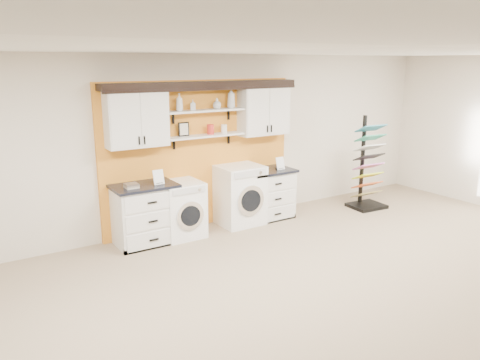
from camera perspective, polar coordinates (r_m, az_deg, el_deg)
floor at (r=5.19m, az=17.53°, el=-17.45°), size 10.00×10.00×0.00m
ceiling at (r=4.46m, az=20.26°, el=15.08°), size 10.00×10.00×0.00m
wall_back at (r=7.70m, az=-4.97°, el=4.63°), size 10.00×0.00×10.00m
accent_panel at (r=7.71m, az=-4.82°, el=3.13°), size 3.40×0.07×2.40m
upper_cabinet_left at (r=6.99m, az=-12.53°, el=7.37°), size 0.90×0.35×0.84m
upper_cabinet_right at (r=8.05m, az=2.87°, el=8.52°), size 0.90×0.35×0.84m
shelf_lower at (r=7.51m, az=-4.28°, el=5.40°), size 1.32×0.28×0.03m
shelf_upper at (r=7.46m, az=-4.33°, el=8.44°), size 1.32×0.28×0.03m
crown_molding at (r=7.44m, az=-4.44°, el=11.50°), size 3.30×0.41×0.13m
picture_frame at (r=7.37m, az=-6.88°, el=6.17°), size 0.18×0.02×0.22m
canister_red at (r=7.54m, az=-3.62°, el=6.18°), size 0.11×0.11×0.16m
canister_cream at (r=7.67m, az=-1.97°, el=6.26°), size 0.10×0.10×0.14m
base_cabinet_left at (r=7.15m, az=-11.50°, el=-4.11°), size 0.94×0.66×0.92m
base_cabinet_right at (r=8.20m, az=3.36°, el=-1.68°), size 0.89×0.66×0.87m
washer at (r=7.37m, az=-7.25°, el=-3.54°), size 0.63×0.71×0.88m
dryer at (r=7.86m, az=-0.05°, el=-1.82°), size 0.72×0.71×1.01m
sample_rack at (r=9.07m, az=15.25°, el=0.08°), size 0.67×0.57×1.72m
soap_bottle_a at (r=7.25m, az=-7.40°, el=9.39°), size 0.12×0.12×0.27m
soap_bottle_b at (r=7.35m, az=-5.77°, el=9.10°), size 0.10×0.10×0.17m
soap_bottle_c at (r=7.56m, az=-2.83°, el=9.30°), size 0.17×0.17×0.17m
soap_bottle_d at (r=7.69m, az=-1.09°, el=9.99°), size 0.14×0.15×0.33m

